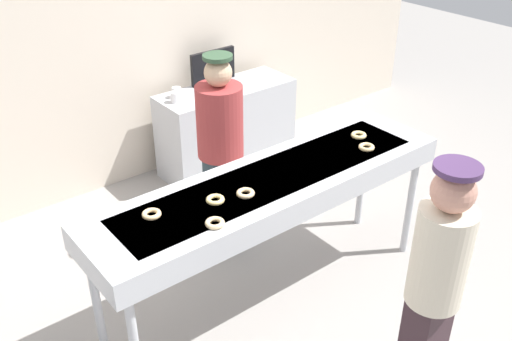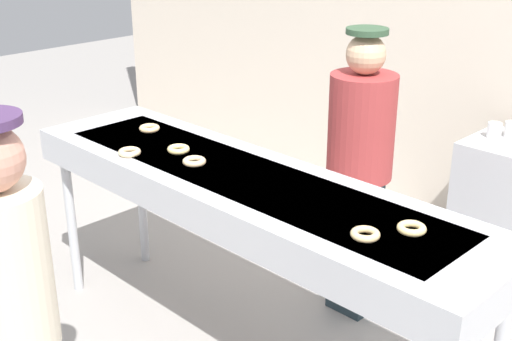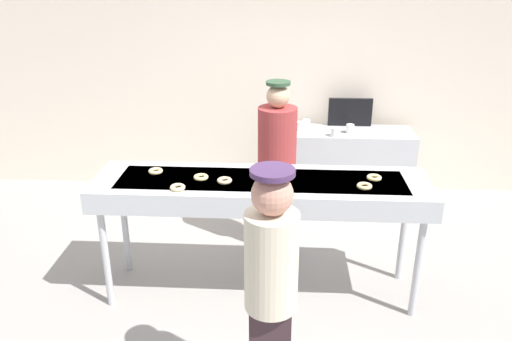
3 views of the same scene
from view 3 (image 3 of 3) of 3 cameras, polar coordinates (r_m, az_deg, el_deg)
The scene contains 17 objects.
ground_plane at distance 4.43m, azimuth 0.52°, elevation -13.40°, with size 16.00×16.00×0.00m, color #9E9993.
back_wall at distance 5.96m, azimuth 1.64°, elevation 12.92°, with size 8.00×0.12×3.23m, color beige.
fryer_conveyor at distance 3.96m, azimuth 0.57°, elevation -2.24°, with size 2.63×0.67×1.03m.
plain_donut_0 at distance 3.79m, azimuth -8.89°, elevation -1.90°, with size 0.12×0.12×0.03m, color beige.
plain_donut_1 at distance 3.95m, azimuth -6.27°, elevation -0.76°, with size 0.12×0.12×0.03m, color #F2D583.
plain_donut_2 at distance 3.87m, azimuth -3.60°, elevation -1.15°, with size 0.12×0.12×0.03m, color beige.
plain_donut_3 at distance 3.86m, azimuth 12.21°, elevation -1.74°, with size 0.12×0.12×0.03m, color #E8C585.
plain_donut_4 at distance 4.12m, azimuth -11.33°, elevation -0.07°, with size 0.12×0.12×0.03m, color #F4C98A.
plain_donut_5 at distance 4.02m, azimuth 13.27°, elevation -0.79°, with size 0.12×0.12×0.03m, color #F4D587.
worker_baker at distance 4.66m, azimuth 2.39°, elevation 1.63°, with size 0.36×0.36×1.65m.
customer_waiting at distance 2.90m, azimuth 1.71°, elevation -13.21°, with size 0.30×0.30×1.62m.
prep_counter at distance 5.89m, azimuth 10.46°, elevation 0.43°, with size 1.40×0.52×0.86m, color #B7BABF.
paper_cup_0 at distance 5.66m, azimuth 10.64°, elevation 4.69°, with size 0.09×0.09×0.10m, color white.
paper_cup_1 at distance 5.77m, azimuth 5.73°, elevation 5.29°, with size 0.09×0.09×0.10m, color white.
paper_cup_2 at distance 5.52m, azimuth 8.91°, elevation 4.35°, with size 0.09×0.09×0.10m, color white.
paper_cup_3 at distance 5.68m, azimuth 5.07°, elevation 5.04°, with size 0.09×0.09×0.10m, color white.
menu_display at distance 5.90m, azimuth 10.63°, elevation 6.54°, with size 0.50×0.04×0.32m, color black.
Camera 3 is at (0.16, -3.60, 2.59)m, focal length 35.23 mm.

